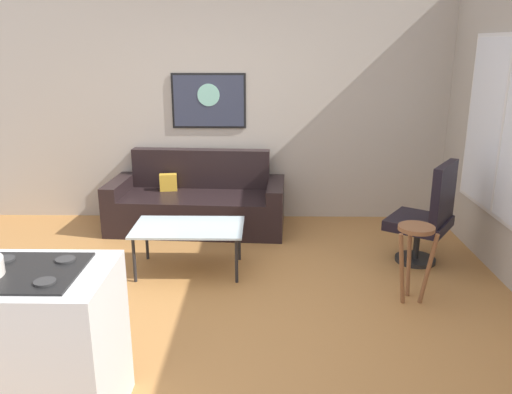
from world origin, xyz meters
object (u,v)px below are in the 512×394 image
(couch, at_px, (198,204))
(coffee_table, at_px, (189,230))
(armchair, at_px, (428,215))
(bar_stool, at_px, (415,245))
(wall_painting, at_px, (209,101))

(couch, xyz_separation_m, coffee_table, (0.07, -1.21, 0.13))
(coffee_table, height_order, armchair, armchair)
(couch, distance_m, bar_stool, 2.72)
(armchair, bearing_deg, wall_painting, 147.82)
(couch, xyz_separation_m, wall_painting, (0.12, 0.40, 1.16))
(armchair, distance_m, wall_painting, 2.83)
(couch, relative_size, wall_painting, 2.34)
(wall_painting, bearing_deg, couch, -106.67)
(wall_painting, bearing_deg, coffee_table, -91.83)
(bar_stool, bearing_deg, wall_painting, 130.94)
(bar_stool, bearing_deg, coffee_table, 163.40)
(bar_stool, xyz_separation_m, wall_painting, (-1.91, 2.20, 0.94))
(coffee_table, bearing_deg, bar_stool, -16.60)
(couch, height_order, coffee_table, couch)
(coffee_table, bearing_deg, armchair, 4.90)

